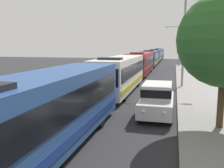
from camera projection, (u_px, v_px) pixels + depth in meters
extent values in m
cube|color=#284C8C|center=(49.00, 109.00, 9.33)|extent=(2.50, 11.59, 2.70)
cube|color=black|center=(79.00, 102.00, 8.96)|extent=(0.04, 10.66, 1.00)
cube|color=black|center=(19.00, 98.00, 9.58)|extent=(0.04, 10.66, 1.00)
cube|color=navy|center=(80.00, 132.00, 9.14)|extent=(0.03, 11.01, 0.36)
cylinder|color=black|center=(101.00, 117.00, 12.30)|extent=(0.28, 1.00, 1.00)
cylinder|color=black|center=(61.00, 114.00, 12.83)|extent=(0.28, 1.00, 1.00)
cube|color=silver|center=(120.00, 73.00, 21.52)|extent=(2.50, 11.53, 2.70)
cube|color=black|center=(134.00, 69.00, 21.16)|extent=(0.04, 10.61, 1.00)
cube|color=black|center=(106.00, 69.00, 21.78)|extent=(0.04, 10.61, 1.00)
cube|color=black|center=(101.00, 78.00, 15.94)|extent=(2.30, 0.04, 1.20)
cube|color=gold|center=(134.00, 82.00, 21.33)|extent=(0.03, 10.95, 0.36)
cube|color=black|center=(110.00, 59.00, 17.99)|extent=(1.75, 0.90, 0.16)
cylinder|color=black|center=(124.00, 95.00, 18.02)|extent=(0.28, 1.00, 1.00)
cylinder|color=black|center=(96.00, 93.00, 18.56)|extent=(0.28, 1.00, 1.00)
cylinder|color=black|center=(138.00, 82.00, 24.47)|extent=(0.28, 1.00, 1.00)
cylinder|color=black|center=(116.00, 81.00, 25.01)|extent=(0.28, 1.00, 1.00)
cube|color=maroon|center=(141.00, 62.00, 34.50)|extent=(2.50, 12.24, 2.70)
cube|color=black|center=(150.00, 60.00, 34.13)|extent=(0.04, 11.26, 1.00)
cube|color=black|center=(132.00, 60.00, 34.76)|extent=(0.04, 11.26, 1.00)
cube|color=black|center=(134.00, 63.00, 28.58)|extent=(2.30, 0.04, 1.20)
cube|color=black|center=(150.00, 68.00, 34.31)|extent=(0.03, 11.63, 0.36)
cube|color=black|center=(137.00, 53.00, 30.76)|extent=(1.75, 0.90, 0.16)
cylinder|color=black|center=(145.00, 74.00, 30.79)|extent=(0.28, 1.00, 1.00)
cylinder|color=black|center=(128.00, 74.00, 31.32)|extent=(0.28, 1.00, 1.00)
cylinder|color=black|center=(151.00, 69.00, 37.64)|extent=(0.28, 1.00, 1.00)
cylinder|color=black|center=(137.00, 69.00, 38.18)|extent=(0.28, 1.00, 1.00)
cube|color=#284C8C|center=(150.00, 58.00, 47.57)|extent=(2.50, 11.22, 2.70)
cube|color=black|center=(157.00, 56.00, 47.20)|extent=(0.04, 10.33, 1.00)
cube|color=black|center=(144.00, 56.00, 47.82)|extent=(0.04, 10.33, 1.00)
cube|color=black|center=(147.00, 58.00, 42.13)|extent=(2.30, 0.04, 1.20)
cube|color=gold|center=(157.00, 62.00, 47.38)|extent=(0.03, 10.66, 0.36)
cube|color=black|center=(149.00, 51.00, 44.12)|extent=(1.75, 0.90, 0.16)
cylinder|color=black|center=(154.00, 65.00, 44.16)|extent=(0.28, 1.00, 1.00)
cylinder|color=black|center=(142.00, 65.00, 44.70)|extent=(0.28, 1.00, 1.00)
cylinder|color=black|center=(157.00, 63.00, 50.44)|extent=(0.28, 1.00, 1.00)
cylinder|color=black|center=(146.00, 63.00, 50.98)|extent=(0.28, 1.00, 1.00)
cube|color=#284C8C|center=(155.00, 55.00, 60.18)|extent=(2.50, 11.33, 2.70)
cube|color=black|center=(161.00, 54.00, 59.82)|extent=(0.04, 10.43, 1.00)
cube|color=black|center=(150.00, 54.00, 60.44)|extent=(0.04, 10.43, 1.00)
cube|color=black|center=(153.00, 55.00, 54.69)|extent=(2.30, 0.04, 1.20)
cube|color=gold|center=(161.00, 58.00, 59.99)|extent=(0.03, 10.77, 0.36)
cube|color=black|center=(154.00, 50.00, 56.70)|extent=(1.75, 0.90, 0.16)
cylinder|color=black|center=(159.00, 61.00, 56.74)|extent=(0.28, 1.00, 1.00)
cylinder|color=black|center=(149.00, 61.00, 57.28)|extent=(0.28, 1.00, 1.00)
cylinder|color=black|center=(161.00, 59.00, 63.08)|extent=(0.28, 1.00, 1.00)
cylinder|color=black|center=(152.00, 59.00, 63.62)|extent=(0.28, 1.00, 1.00)
cube|color=#284C8C|center=(159.00, 53.00, 72.74)|extent=(2.50, 12.27, 2.70)
cube|color=black|center=(163.00, 52.00, 72.37)|extent=(0.04, 11.29, 1.00)
cube|color=black|center=(155.00, 52.00, 73.00)|extent=(0.04, 11.29, 1.00)
cube|color=black|center=(157.00, 53.00, 66.80)|extent=(2.30, 0.04, 1.20)
cube|color=navy|center=(163.00, 56.00, 72.55)|extent=(0.03, 11.66, 0.36)
cube|color=black|center=(158.00, 49.00, 68.99)|extent=(1.75, 0.90, 0.16)
cylinder|color=black|center=(162.00, 58.00, 69.02)|extent=(0.28, 1.00, 1.00)
cylinder|color=black|center=(154.00, 58.00, 69.56)|extent=(0.28, 1.00, 1.00)
cylinder|color=black|center=(163.00, 57.00, 75.89)|extent=(0.28, 1.00, 1.00)
cylinder|color=black|center=(156.00, 57.00, 76.43)|extent=(0.28, 1.00, 1.00)
cube|color=white|center=(157.00, 104.00, 14.27)|extent=(1.84, 4.42, 0.80)
cube|color=white|center=(157.00, 90.00, 14.29)|extent=(1.62, 2.56, 0.80)
cube|color=black|center=(157.00, 90.00, 14.29)|extent=(1.66, 2.65, 0.44)
sphere|color=#F9EFCC|center=(143.00, 112.00, 12.24)|extent=(0.18, 0.18, 0.18)
sphere|color=#F9EFCC|center=(164.00, 113.00, 12.00)|extent=(0.18, 0.18, 0.18)
cylinder|color=black|center=(139.00, 115.00, 13.21)|extent=(0.22, 0.70, 0.70)
cylinder|color=black|center=(171.00, 117.00, 12.81)|extent=(0.22, 0.70, 0.70)
cylinder|color=black|center=(145.00, 104.00, 15.84)|extent=(0.22, 0.70, 0.70)
cylinder|color=black|center=(171.00, 105.00, 15.44)|extent=(0.22, 0.70, 0.70)
cylinder|color=gray|center=(184.00, 41.00, 23.22)|extent=(0.20, 0.20, 8.77)
cylinder|color=gray|center=(179.00, 46.00, 46.20)|extent=(0.20, 0.20, 7.64)
cylinder|color=gray|center=(173.00, 27.00, 45.93)|extent=(2.46, 0.10, 0.10)
cube|color=silver|center=(167.00, 27.00, 46.24)|extent=(0.56, 0.28, 0.16)
cylinder|color=gray|center=(187.00, 26.00, 45.33)|extent=(2.46, 0.10, 0.10)
cube|color=silver|center=(194.00, 27.00, 45.04)|extent=(0.56, 0.28, 0.16)
cylinder|color=#4C3823|center=(221.00, 103.00, 11.74)|extent=(0.32, 0.32, 2.42)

